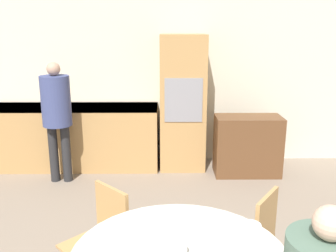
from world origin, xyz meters
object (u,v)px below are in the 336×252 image
chair_far_left (102,235)px  sideboard (247,146)px  chair_far_right (252,236)px  cup (180,249)px  bowl_far (250,228)px  person_standing (57,110)px  oven_unit (182,103)px

chair_far_left → sideboard: bearing=101.2°
chair_far_right → cup: 0.95m
bowl_far → sideboard: bearing=77.9°
chair_far_left → person_standing: person_standing is taller
sideboard → cup: cup is taller
person_standing → bowl_far: size_ratio=11.96×
oven_unit → chair_far_right: bearing=-81.4°
sideboard → person_standing: person_standing is taller
chair_far_right → person_standing: size_ratio=0.53×
chair_far_left → bowl_far: chair_far_left is taller
sideboard → chair_far_right: chair_far_right is taller
chair_far_left → cup: bearing=-5.6°
oven_unit → bowl_far: (0.28, -3.16, -0.16)m
oven_unit → cup: oven_unit is taller
chair_far_right → bowl_far: (-0.13, -0.43, 0.32)m
cup → chair_far_right: bearing=49.6°
sideboard → person_standing: (-2.54, -0.23, 0.56)m
sideboard → bowl_far: size_ratio=6.78×
chair_far_left → person_standing: bearing=158.2°
chair_far_right → person_standing: bearing=-101.5°
oven_unit → chair_far_left: bearing=-105.1°
chair_far_left → cup: 0.96m
chair_far_left → bowl_far: (1.02, -0.45, 0.32)m
person_standing → cup: person_standing is taller
chair_far_right → cup: size_ratio=10.70×
oven_unit → person_standing: bearing=-162.0°
oven_unit → chair_far_left: 2.84m
oven_unit → sideboard: size_ratio=2.13×
chair_far_right → chair_far_left: bearing=-55.6°
oven_unit → chair_far_left: size_ratio=2.27×
chair_far_left → chair_far_right: bearing=44.5°
sideboard → person_standing: bearing=-174.9°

